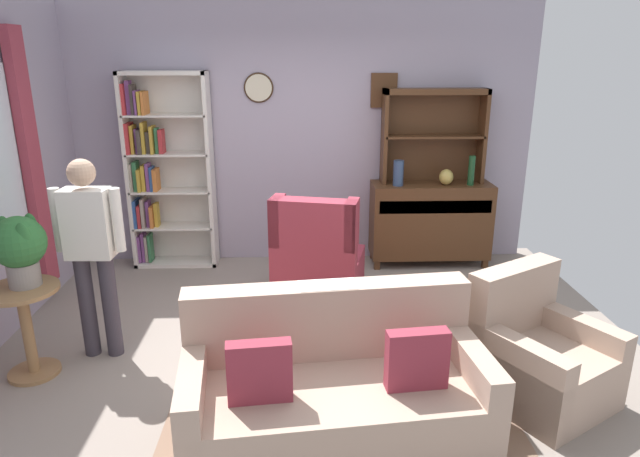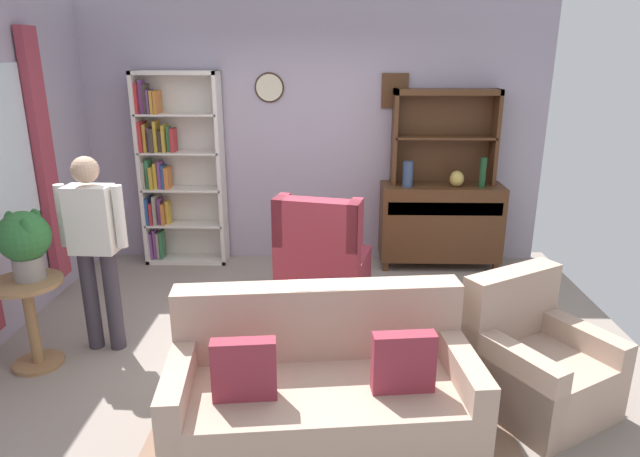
{
  "view_description": "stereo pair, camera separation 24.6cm",
  "coord_description": "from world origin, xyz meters",
  "px_view_note": "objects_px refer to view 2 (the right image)",
  "views": [
    {
      "loc": [
        -0.05,
        -3.97,
        2.28
      ],
      "look_at": [
        0.1,
        0.2,
        0.95
      ],
      "focal_mm": 31.09,
      "sensor_mm": 36.0,
      "label": 1
    },
    {
      "loc": [
        0.2,
        -3.97,
        2.28
      ],
      "look_at": [
        0.1,
        0.2,
        0.95
      ],
      "focal_mm": 31.09,
      "sensor_mm": 36.0,
      "label": 2
    }
  ],
  "objects_px": {
    "vase_tall": "(408,174)",
    "sideboard_hutch": "(445,124)",
    "potted_plant_large": "(25,240)",
    "person_reading": "(94,241)",
    "plant_stand": "(30,314)",
    "vase_round": "(457,179)",
    "book_stack": "(317,305)",
    "armchair_floral": "(535,365)",
    "bookshelf": "(174,169)",
    "sideboard": "(440,222)",
    "coffee_table": "(334,317)",
    "wingback_chair": "(322,262)",
    "couch_floral": "(322,392)",
    "bottle_wine": "(483,172)"
  },
  "relations": [
    {
      "from": "potted_plant_large",
      "to": "plant_stand",
      "type": "bearing_deg",
      "value": -114.27
    },
    {
      "from": "armchair_floral",
      "to": "wingback_chair",
      "type": "xyz_separation_m",
      "value": [
        -1.45,
        1.61,
        0.09
      ]
    },
    {
      "from": "vase_tall",
      "to": "vase_round",
      "type": "height_order",
      "value": "vase_tall"
    },
    {
      "from": "sideboard",
      "to": "vase_tall",
      "type": "relative_size",
      "value": 4.8
    },
    {
      "from": "plant_stand",
      "to": "bookshelf",
      "type": "bearing_deg",
      "value": 77.27
    },
    {
      "from": "vase_round",
      "to": "wingback_chair",
      "type": "bearing_deg",
      "value": -148.02
    },
    {
      "from": "sideboard",
      "to": "potted_plant_large",
      "type": "distance_m",
      "value": 4.03
    },
    {
      "from": "bookshelf",
      "to": "book_stack",
      "type": "xyz_separation_m",
      "value": [
        1.62,
        -2.11,
        -0.6
      ]
    },
    {
      "from": "vase_tall",
      "to": "coffee_table",
      "type": "relative_size",
      "value": 0.34
    },
    {
      "from": "vase_tall",
      "to": "couch_floral",
      "type": "height_order",
      "value": "vase_tall"
    },
    {
      "from": "sideboard",
      "to": "wingback_chair",
      "type": "height_order",
      "value": "wingback_chair"
    },
    {
      "from": "vase_tall",
      "to": "wingback_chair",
      "type": "relative_size",
      "value": 0.26
    },
    {
      "from": "bookshelf",
      "to": "wingback_chair",
      "type": "bearing_deg",
      "value": -32.1
    },
    {
      "from": "potted_plant_large",
      "to": "person_reading",
      "type": "xyz_separation_m",
      "value": [
        0.4,
        0.23,
        -0.08
      ]
    },
    {
      "from": "vase_tall",
      "to": "coffee_table",
      "type": "bearing_deg",
      "value": -111.88
    },
    {
      "from": "couch_floral",
      "to": "plant_stand",
      "type": "xyz_separation_m",
      "value": [
        -2.18,
        0.77,
        0.11
      ]
    },
    {
      "from": "wingback_chair",
      "to": "potted_plant_large",
      "type": "relative_size",
      "value": 2.06
    },
    {
      "from": "vase_tall",
      "to": "potted_plant_large",
      "type": "height_order",
      "value": "potted_plant_large"
    },
    {
      "from": "bottle_wine",
      "to": "armchair_floral",
      "type": "height_order",
      "value": "bottle_wine"
    },
    {
      "from": "bookshelf",
      "to": "vase_tall",
      "type": "xyz_separation_m",
      "value": [
        2.52,
        -0.16,
        -0.01
      ]
    },
    {
      "from": "sideboard_hutch",
      "to": "couch_floral",
      "type": "distance_m",
      "value": 3.51
    },
    {
      "from": "coffee_table",
      "to": "sideboard",
      "type": "bearing_deg",
      "value": 59.9
    },
    {
      "from": "vase_tall",
      "to": "plant_stand",
      "type": "relative_size",
      "value": 0.39
    },
    {
      "from": "bookshelf",
      "to": "couch_floral",
      "type": "distance_m",
      "value": 3.53
    },
    {
      "from": "wingback_chair",
      "to": "plant_stand",
      "type": "relative_size",
      "value": 1.52
    },
    {
      "from": "bookshelf",
      "to": "vase_tall",
      "type": "relative_size",
      "value": 7.75
    },
    {
      "from": "sideboard_hutch",
      "to": "wingback_chair",
      "type": "xyz_separation_m",
      "value": [
        -1.27,
        -1.05,
        -1.18
      ]
    },
    {
      "from": "potted_plant_large",
      "to": "vase_tall",
      "type": "bearing_deg",
      "value": 34.02
    },
    {
      "from": "vase_round",
      "to": "sideboard",
      "type": "bearing_deg",
      "value": 152.83
    },
    {
      "from": "bookshelf",
      "to": "couch_floral",
      "type": "relative_size",
      "value": 1.12
    },
    {
      "from": "bookshelf",
      "to": "potted_plant_large",
      "type": "relative_size",
      "value": 4.11
    },
    {
      "from": "couch_floral",
      "to": "book_stack",
      "type": "height_order",
      "value": "couch_floral"
    },
    {
      "from": "vase_tall",
      "to": "sideboard",
      "type": "bearing_deg",
      "value": 11.63
    },
    {
      "from": "vase_round",
      "to": "book_stack",
      "type": "xyz_separation_m",
      "value": [
        -1.42,
        -1.96,
        -0.54
      ]
    },
    {
      "from": "couch_floral",
      "to": "armchair_floral",
      "type": "height_order",
      "value": "couch_floral"
    },
    {
      "from": "potted_plant_large",
      "to": "book_stack",
      "type": "height_order",
      "value": "potted_plant_large"
    },
    {
      "from": "sideboard",
      "to": "vase_tall",
      "type": "bearing_deg",
      "value": -168.37
    },
    {
      "from": "vase_tall",
      "to": "sideboard_hutch",
      "type": "bearing_deg",
      "value": 25.89
    },
    {
      "from": "armchair_floral",
      "to": "plant_stand",
      "type": "bearing_deg",
      "value": 173.74
    },
    {
      "from": "sideboard",
      "to": "armchair_floral",
      "type": "xyz_separation_m",
      "value": [
        0.18,
        -2.56,
        -0.22
      ]
    },
    {
      "from": "vase_round",
      "to": "person_reading",
      "type": "height_order",
      "value": "person_reading"
    },
    {
      "from": "couch_floral",
      "to": "armchair_floral",
      "type": "distance_m",
      "value": 1.46
    },
    {
      "from": "sideboard_hutch",
      "to": "potted_plant_large",
      "type": "height_order",
      "value": "sideboard_hutch"
    },
    {
      "from": "bookshelf",
      "to": "vase_round",
      "type": "relative_size",
      "value": 12.35
    },
    {
      "from": "sideboard_hutch",
      "to": "book_stack",
      "type": "bearing_deg",
      "value": -121.12
    },
    {
      "from": "wingback_chair",
      "to": "coffee_table",
      "type": "bearing_deg",
      "value": -84.13
    },
    {
      "from": "vase_round",
      "to": "armchair_floral",
      "type": "height_order",
      "value": "vase_round"
    },
    {
      "from": "person_reading",
      "to": "bookshelf",
      "type": "bearing_deg",
      "value": 87.56
    },
    {
      "from": "bookshelf",
      "to": "potted_plant_large",
      "type": "bearing_deg",
      "value": -102.46
    },
    {
      "from": "sideboard_hutch",
      "to": "wingback_chair",
      "type": "distance_m",
      "value": 2.03
    }
  ]
}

